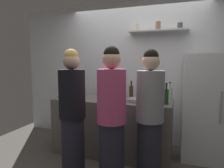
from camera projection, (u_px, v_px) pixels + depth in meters
back_wall_assembly at (137, 73)px, 3.76m from camera, size 4.80×0.32×2.60m
refrigerator at (204, 107)px, 3.07m from camera, size 0.62×0.66×1.62m
counter at (112, 127)px, 3.25m from camera, size 1.88×0.65×0.90m
baking_pan at (140, 100)px, 2.99m from camera, size 0.34×0.24×0.05m
utensil_holder at (72, 96)px, 3.19m from camera, size 0.11×0.11×0.22m
wine_bottle_green_glass at (166, 96)px, 2.82m from camera, size 0.07×0.07×0.31m
wine_bottle_dark_glass at (102, 92)px, 3.34m from camera, size 0.08×0.08×0.27m
wine_bottle_pale_glass at (170, 94)px, 3.12m from camera, size 0.08×0.08×0.29m
wine_bottle_amber_glass at (131, 92)px, 3.28m from camera, size 0.07×0.07×0.29m
water_bottle_plastic at (120, 95)px, 3.05m from camera, size 0.08×0.08×0.22m
person_grey_hoodie at (150, 118)px, 2.45m from camera, size 0.34×0.34×1.66m
person_pink_top at (112, 119)px, 2.35m from camera, size 0.34×0.34×1.69m
person_blonde at (72, 115)px, 2.58m from camera, size 0.34×0.34×1.67m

